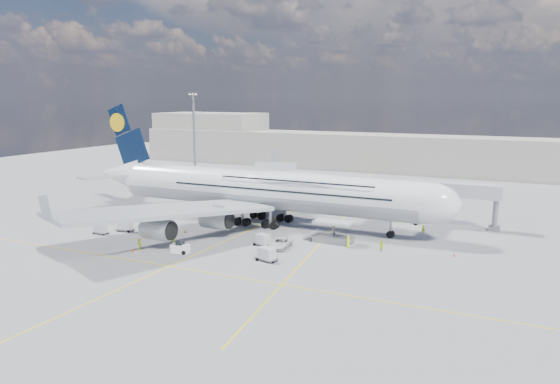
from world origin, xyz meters
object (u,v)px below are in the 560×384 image
at_px(dolly_row_a, 101,229).
at_px(cone_nose, 454,255).
at_px(cargo_loader, 332,235).
at_px(baggage_tug, 180,248).
at_px(catering_truck_outer, 283,183).
at_px(crew_nose, 423,229).
at_px(cone_wing_right_outer, 133,250).
at_px(light_mast, 194,137).
at_px(dolly_nose_far, 263,240).
at_px(dolly_back, 125,225).
at_px(cone_wing_right_inner, 185,231).
at_px(cone_wing_left_outer, 276,192).
at_px(airliner, 265,189).
at_px(catering_truck_inner, 255,194).
at_px(dolly_row_c, 151,234).
at_px(crew_tug, 139,244).
at_px(dolly_nose_near, 267,254).
at_px(jet_bridge, 432,192).
at_px(service_van, 281,243).
at_px(crew_loader, 381,246).
at_px(crew_wing, 174,239).
at_px(dolly_row_b, 149,220).
at_px(cone_tail, 126,209).
at_px(crew_van, 348,242).

distance_m(dolly_row_a, cone_nose, 61.08).
bearing_deg(cargo_loader, baggage_tug, -139.30).
distance_m(catering_truck_outer, crew_nose, 55.04).
relative_size(baggage_tug, cone_wing_right_outer, 5.54).
relative_size(light_mast, dolly_nose_far, 7.29).
bearing_deg(cargo_loader, dolly_back, -165.86).
bearing_deg(cone_wing_right_inner, cone_wing_left_outer, 94.33).
xyz_separation_m(dolly_nose_far, cone_wing_left_outer, (-20.19, 46.09, -0.76)).
distance_m(airliner, catering_truck_inner, 24.25).
xyz_separation_m(dolly_row_c, crew_tug, (3.93, -7.86, 0.61)).
xyz_separation_m(airliner, dolly_nose_near, (11.38, -21.56, -5.75)).
bearing_deg(jet_bridge, service_van, -127.87).
relative_size(dolly_row_c, crew_loader, 1.68).
bearing_deg(crew_nose, dolly_back, -177.82).
relative_size(light_mast, service_van, 4.58).
bearing_deg(dolly_nose_far, service_van, 24.11).
bearing_deg(service_van, catering_truck_outer, 108.25).
xyz_separation_m(crew_wing, crew_tug, (-3.20, -4.94, -0.05)).
distance_m(jet_bridge, crew_loader, 21.34).
xyz_separation_m(dolly_nose_far, cone_wing_right_inner, (-16.83, 1.68, -0.79)).
xyz_separation_m(crew_nose, cone_wing_left_outer, (-42.59, 26.12, -0.54)).
xyz_separation_m(cone_nose, cone_wing_right_outer, (-46.68, -19.77, 0.03)).
bearing_deg(crew_tug, cone_nose, 38.30).
height_order(light_mast, dolly_row_b, light_mast).
xyz_separation_m(cargo_loader, crew_wing, (-23.27, -13.10, -0.25)).
bearing_deg(crew_loader, light_mast, 171.50).
height_order(cone_wing_right_inner, cone_tail, cone_wing_right_inner).
xyz_separation_m(dolly_nose_near, crew_van, (8.69, 12.41, -0.13)).
bearing_deg(crew_wing, dolly_nose_far, -46.91).
bearing_deg(catering_truck_outer, dolly_row_c, -61.14).
bearing_deg(crew_van, dolly_row_a, 72.34).
bearing_deg(cone_wing_left_outer, cone_tail, -120.60).
distance_m(airliner, jet_bridge, 31.50).
distance_m(cone_wing_right_inner, cone_wing_right_outer, 13.93).
relative_size(jet_bridge, cone_nose, 37.87).
bearing_deg(catering_truck_inner, crew_tug, -94.71).
height_order(airliner, light_mast, light_mast).
distance_m(dolly_row_b, baggage_tug, 24.61).
height_order(airliner, dolly_row_c, airliner).
distance_m(airliner, dolly_nose_far, 16.90).
relative_size(dolly_row_c, crew_wing, 1.61).
relative_size(dolly_row_a, crew_van, 1.45).
bearing_deg(baggage_tug, catering_truck_outer, 90.83).
relative_size(light_mast, dolly_row_b, 7.47).
bearing_deg(cone_tail, airliner, 3.33).
distance_m(crew_wing, cone_nose, 45.31).
height_order(airliner, cone_nose, airliner).
relative_size(dolly_back, crew_tug, 1.84).
bearing_deg(baggage_tug, crew_wing, 127.16).
height_order(dolly_row_a, crew_van, crew_van).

